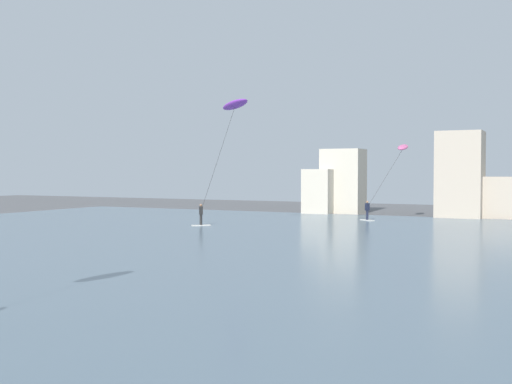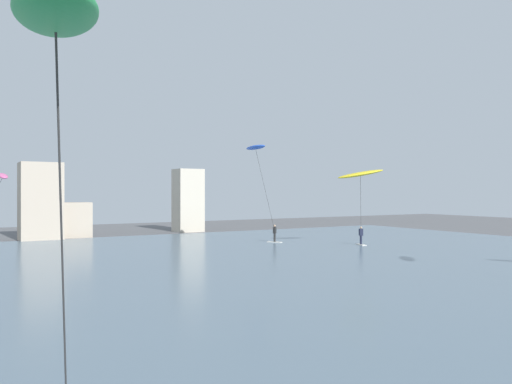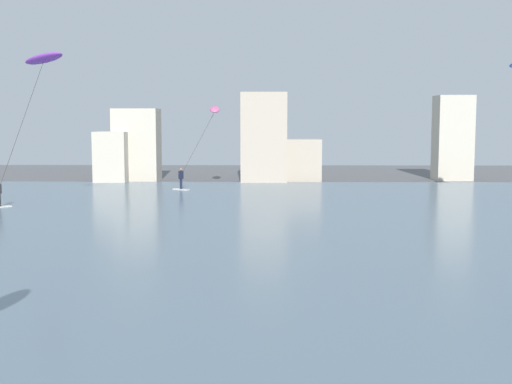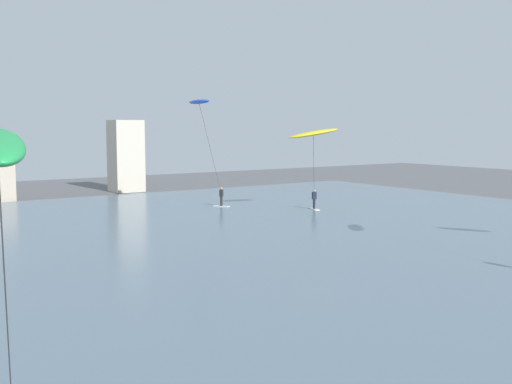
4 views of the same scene
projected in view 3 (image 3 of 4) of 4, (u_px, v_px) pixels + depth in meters
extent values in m
cube|color=slate|center=(292.00, 234.00, 31.33)|extent=(84.00, 52.00, 0.10)
cube|color=beige|center=(113.00, 157.00, 57.96)|extent=(2.75, 3.69, 4.41)
cube|color=beige|center=(137.00, 145.00, 59.15)|extent=(3.95, 3.03, 6.40)
cube|color=#B7A893|center=(264.00, 138.00, 57.57)|extent=(3.94, 3.40, 7.75)
cube|color=#B7A893|center=(293.00, 160.00, 58.52)|extent=(4.98, 2.24, 3.73)
cube|color=beige|center=(453.00, 138.00, 59.80)|extent=(3.15, 2.87, 7.59)
cube|color=silver|center=(181.00, 189.00, 50.78)|extent=(1.40, 1.17, 0.06)
cylinder|color=#191E33|center=(181.00, 184.00, 50.73)|extent=(0.20, 0.20, 0.78)
cube|color=#191E33|center=(181.00, 175.00, 50.66)|extent=(0.38, 0.40, 0.60)
sphere|color=#9E7051|center=(181.00, 169.00, 50.61)|extent=(0.20, 0.20, 0.20)
cylinder|color=#333333|center=(198.00, 143.00, 51.33)|extent=(2.50, 1.95, 4.90)
ellipsoid|color=pink|center=(215.00, 109.00, 51.98)|extent=(0.99, 2.55, 0.80)
cylinder|color=#333333|center=(21.00, 126.00, 39.75)|extent=(3.19, 0.47, 7.67)
ellipsoid|color=purple|center=(44.00, 59.00, 39.07)|extent=(3.08, 2.37, 1.00)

